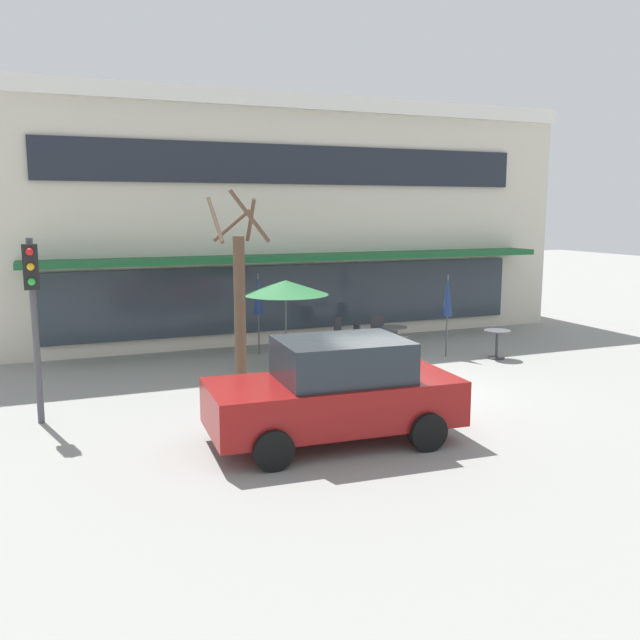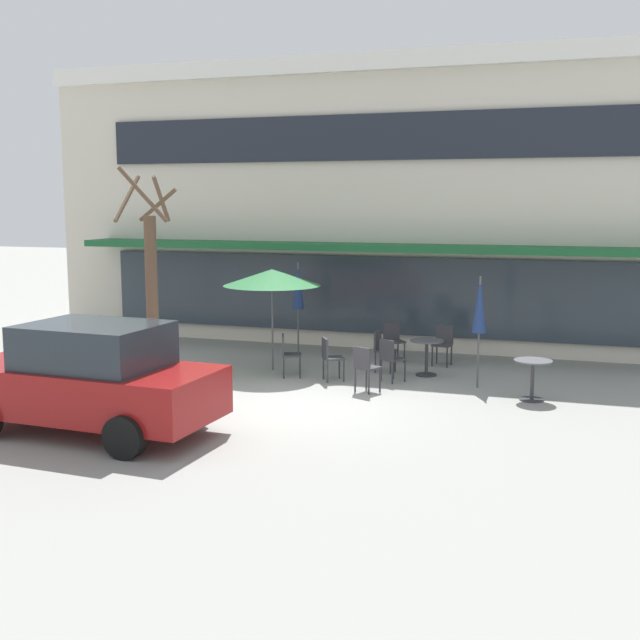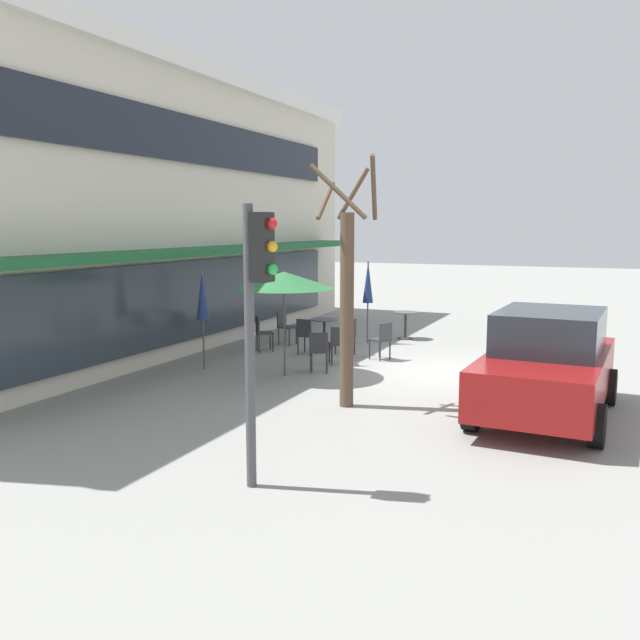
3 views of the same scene
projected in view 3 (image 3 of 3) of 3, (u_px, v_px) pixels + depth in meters
The scene contains 17 objects.
ground_plane at pixel (435, 373), 14.55m from camera, with size 80.00×80.00×0.00m, color gray.
building_facade at pixel (70, 209), 17.99m from camera, with size 17.91×9.10×7.16m.
cafe_table_near_wall at pixel (324, 329), 17.38m from camera, with size 0.70×0.70×0.76m.
cafe_table_streetside at pixel (406, 321), 18.83m from camera, with size 0.70×0.70×0.76m.
patio_umbrella_green_folded at pixel (284, 280), 14.00m from camera, with size 2.10×2.10×2.20m.
patio_umbrella_cream_folded at pixel (368, 283), 17.98m from camera, with size 0.28×0.28×2.20m.
patio_umbrella_corner_open at pixel (203, 296), 14.72m from camera, with size 0.28×0.28×2.20m.
cafe_chair_0 at pixel (347, 334), 16.52m from camera, with size 0.56×0.56×0.89m.
cafe_chair_1 at pixel (339, 342), 15.32m from camera, with size 0.55×0.55×0.89m.
cafe_chair_2 at pixel (262, 331), 16.96m from camera, with size 0.56×0.56×0.89m.
cafe_chair_3 at pixel (285, 325), 17.99m from camera, with size 0.44×0.44×0.89m.
cafe_chair_4 at pixel (319, 349), 14.50m from camera, with size 0.52×0.52×0.89m.
cafe_chair_5 at pixel (306, 334), 16.52m from camera, with size 0.43×0.43×0.89m.
cafe_chair_6 at pixel (382, 338), 15.89m from camera, with size 0.53×0.53×0.89m.
parked_sedan at pixel (547, 364), 11.15m from camera, with size 4.29×2.19×1.76m.
street_tree at pixel (347, 296), 11.62m from camera, with size 1.12×1.07×4.29m.
traffic_light_pole at pixel (256, 299), 7.89m from camera, with size 0.26×0.44×3.40m.
Camera 3 is at (-14.05, -3.43, 3.15)m, focal length 38.00 mm.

